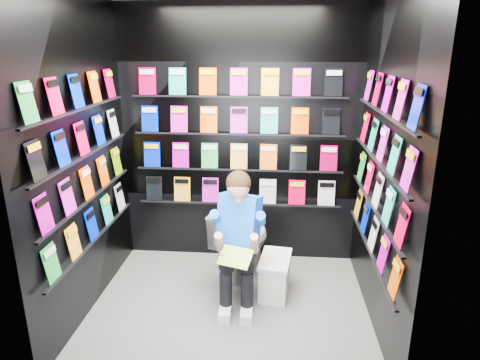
{
  "coord_description": "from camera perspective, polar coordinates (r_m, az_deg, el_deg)",
  "views": [
    {
      "loc": [
        0.37,
        -3.22,
        2.2
      ],
      "look_at": [
        0.08,
        0.15,
        1.13
      ],
      "focal_mm": 32.0,
      "sensor_mm": 36.0,
      "label": 1
    }
  ],
  "objects": [
    {
      "name": "floor",
      "position": [
        3.92,
        -1.42,
        -16.6
      ],
      "size": [
        2.4,
        2.4,
        0.0
      ],
      "primitive_type": "plane",
      "color": "#5A5A57",
      "rests_on": "ground"
    },
    {
      "name": "wall_back",
      "position": [
        4.33,
        -0.11,
        5.59
      ],
      "size": [
        2.4,
        0.04,
        2.6
      ],
      "primitive_type": "cube",
      "color": "black",
      "rests_on": "floor"
    },
    {
      "name": "wall_front",
      "position": [
        2.42,
        -4.22,
        -4.31
      ],
      "size": [
        2.4,
        0.04,
        2.6
      ],
      "primitive_type": "cube",
      "color": "black",
      "rests_on": "floor"
    },
    {
      "name": "wall_left",
      "position": [
        3.69,
        -20.46,
        2.34
      ],
      "size": [
        0.04,
        2.0,
        2.6
      ],
      "primitive_type": "cube",
      "color": "black",
      "rests_on": "floor"
    },
    {
      "name": "wall_right",
      "position": [
        3.44,
        18.68,
        1.48
      ],
      "size": [
        0.04,
        2.0,
        2.6
      ],
      "primitive_type": "cube",
      "color": "black",
      "rests_on": "floor"
    },
    {
      "name": "comics_back",
      "position": [
        4.3,
        -0.15,
        5.57
      ],
      "size": [
        2.1,
        0.06,
        1.37
      ],
      "primitive_type": null,
      "color": "#EE003C",
      "rests_on": "wall_back"
    },
    {
      "name": "comics_left",
      "position": [
        3.68,
        -20.04,
        2.41
      ],
      "size": [
        0.06,
        1.7,
        1.37
      ],
      "primitive_type": null,
      "color": "#EE003C",
      "rests_on": "wall_left"
    },
    {
      "name": "comics_right",
      "position": [
        3.44,
        18.2,
        1.58
      ],
      "size": [
        0.06,
        1.7,
        1.37
      ],
      "primitive_type": null,
      "color": "#EE003C",
      "rests_on": "wall_right"
    },
    {
      "name": "toilet",
      "position": [
        4.22,
        0.34,
        -8.16
      ],
      "size": [
        0.64,
        0.85,
        0.73
      ],
      "primitive_type": "imported",
      "rotation": [
        0.0,
        0.0,
        2.81
      ],
      "color": "white",
      "rests_on": "floor"
    },
    {
      "name": "longbox",
      "position": [
        4.03,
        4.66,
        -12.78
      ],
      "size": [
        0.29,
        0.46,
        0.33
      ],
      "primitive_type": "cube",
      "rotation": [
        0.0,
        0.0,
        -0.12
      ],
      "color": "silver",
      "rests_on": "floor"
    },
    {
      "name": "longbox_lid",
      "position": [
        3.95,
        4.73,
        -10.52
      ],
      "size": [
        0.32,
        0.49,
        0.03
      ],
      "primitive_type": "cube",
      "rotation": [
        0.0,
        0.0,
        -0.12
      ],
      "color": "silver",
      "rests_on": "longbox"
    },
    {
      "name": "reader",
      "position": [
        3.72,
        -0.11,
        -5.58
      ],
      "size": [
        0.67,
        0.8,
        1.27
      ],
      "primitive_type": null,
      "rotation": [
        0.0,
        0.0,
        -0.33
      ],
      "color": "#045DF2",
      "rests_on": "toilet"
    },
    {
      "name": "held_comic",
      "position": [
        3.47,
        -0.62,
        -10.23
      ],
      "size": [
        0.3,
        0.23,
        0.11
      ],
      "primitive_type": "cube",
      "rotation": [
        -0.96,
        0.0,
        -0.33
      ],
      "color": "green",
      "rests_on": "reader"
    }
  ]
}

